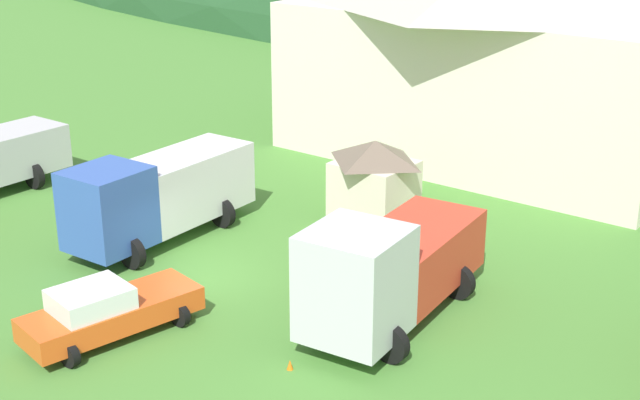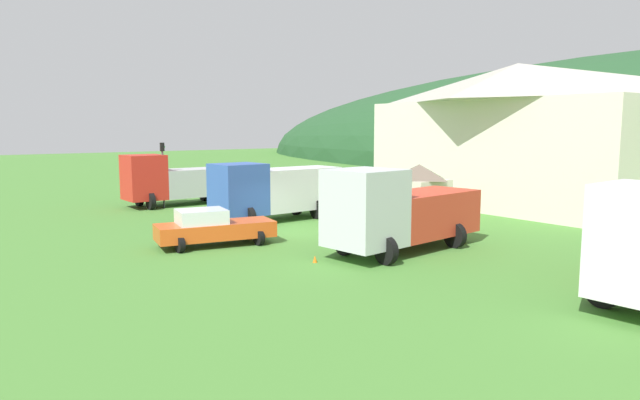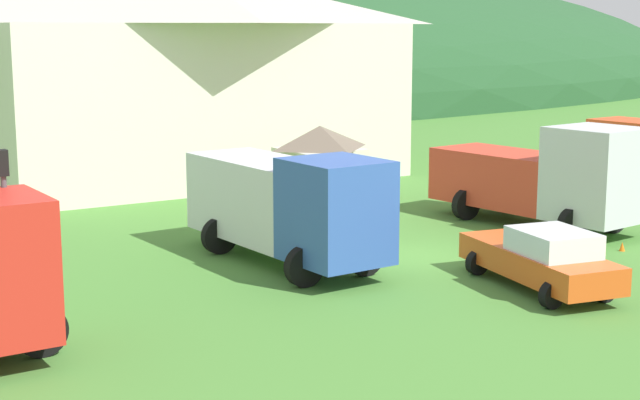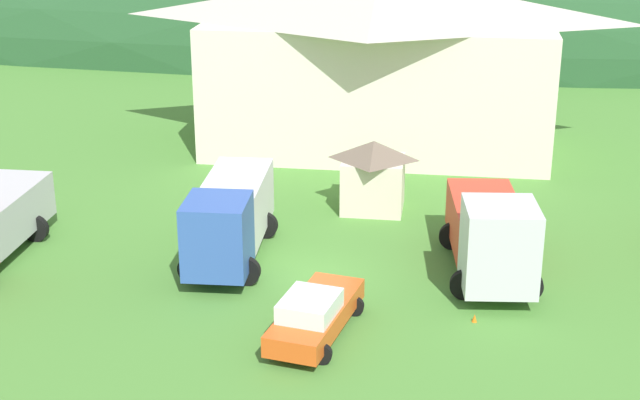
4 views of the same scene
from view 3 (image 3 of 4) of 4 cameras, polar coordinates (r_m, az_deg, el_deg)
name	(u,v)px [view 3 (image 3 of 4)]	position (r m, az deg, el deg)	size (l,w,h in m)	color
ground_plane	(417,257)	(28.74, 5.77, -3.42)	(200.00, 200.00, 0.00)	#477F33
depot_building	(191,72)	(43.23, -7.66, 7.57)	(19.35, 9.45, 9.36)	silver
play_shed_cream	(320,168)	(35.39, -0.01, 1.93)	(2.92, 2.71, 3.21)	beige
box_truck_blue	(289,203)	(27.44, -1.88, -0.18)	(3.33, 7.76, 3.31)	#3356AD
tow_truck_silver	(547,176)	(33.44, 13.35, 1.39)	(3.82, 7.87, 3.60)	silver
service_pickup_orange	(542,258)	(25.67, 13.05, -3.39)	(2.89, 5.40, 1.66)	#DF541C
traffic_light_west	(6,227)	(21.24, -18.16, -1.56)	(0.20, 0.32, 4.25)	#4C4C51
traffic_cone_near_pickup	(622,251)	(30.85, 17.52, -2.91)	(0.36, 0.36, 0.57)	orange
traffic_cone_mid_row	(480,274)	(27.10, 9.52, -4.35)	(0.36, 0.36, 0.64)	orange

